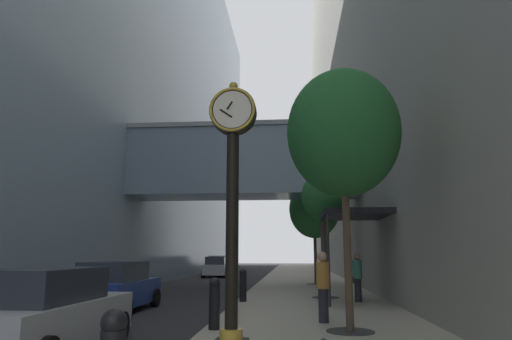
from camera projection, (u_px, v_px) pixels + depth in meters
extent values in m
plane|color=#262628|center=(259.00, 284.00, 28.01)|extent=(110.00, 110.00, 0.00)
cube|color=#ADA593|center=(304.00, 280.00, 30.73)|extent=(5.68, 80.00, 0.14)
cube|color=#849EB2|center=(121.00, 49.00, 35.03)|extent=(9.00, 80.00, 35.16)
cube|color=slate|center=(245.00, 165.00, 24.47)|extent=(12.79, 3.20, 3.54)
cube|color=gray|center=(245.00, 131.00, 24.81)|extent=(12.79, 3.40, 0.24)
cube|color=gray|center=(397.00, 20.00, 33.59)|extent=(9.00, 80.00, 38.15)
cylinder|color=gold|center=(231.00, 334.00, 7.43)|extent=(0.38, 0.38, 0.18)
cylinder|color=black|center=(232.00, 228.00, 7.75)|extent=(0.22, 0.22, 3.34)
cylinder|color=black|center=(233.00, 112.00, 8.13)|extent=(0.84, 0.28, 0.84)
torus|color=gold|center=(232.00, 109.00, 7.98)|extent=(0.82, 0.05, 0.82)
cylinder|color=silver|center=(232.00, 109.00, 7.98)|extent=(0.69, 0.01, 0.69)
cylinder|color=silver|center=(234.00, 114.00, 8.28)|extent=(0.69, 0.01, 0.69)
sphere|color=gold|center=(233.00, 86.00, 8.22)|extent=(0.16, 0.16, 0.16)
cube|color=black|center=(230.00, 105.00, 7.99)|extent=(0.11, 0.01, 0.16)
cube|color=black|center=(226.00, 113.00, 7.97)|extent=(0.23, 0.01, 0.17)
sphere|color=black|center=(114.00, 322.00, 4.70)|extent=(0.28, 0.28, 0.28)
cylinder|color=black|center=(214.00, 308.00, 10.61)|extent=(0.26, 0.26, 0.98)
sphere|color=black|center=(215.00, 283.00, 10.71)|extent=(0.28, 0.28, 0.28)
cylinder|color=black|center=(232.00, 296.00, 13.61)|extent=(0.26, 0.26, 0.98)
sphere|color=black|center=(232.00, 277.00, 13.71)|extent=(0.28, 0.28, 0.28)
cylinder|color=black|center=(243.00, 288.00, 16.61)|extent=(0.26, 0.26, 0.98)
sphere|color=black|center=(243.00, 272.00, 16.72)|extent=(0.28, 0.28, 0.28)
cylinder|color=#333335|center=(350.00, 331.00, 10.21)|extent=(1.10, 1.10, 0.02)
cylinder|color=#4C3D2D|center=(347.00, 250.00, 10.54)|extent=(0.18, 0.18, 3.66)
ellipsoid|color=#23602D|center=(343.00, 133.00, 11.06)|extent=(2.77, 2.77, 3.18)
cylinder|color=#333335|center=(326.00, 297.00, 17.98)|extent=(1.10, 1.10, 0.02)
cylinder|color=#4C3D2D|center=(325.00, 255.00, 18.28)|extent=(0.18, 0.18, 3.41)
ellipsoid|color=#23602D|center=(323.00, 197.00, 18.72)|extent=(1.81, 1.81, 2.08)
cylinder|color=#333335|center=(316.00, 284.00, 25.74)|extent=(1.10, 1.10, 0.02)
cylinder|color=#4C3D2D|center=(315.00, 256.00, 26.03)|extent=(0.18, 0.18, 3.21)
ellipsoid|color=#2D7033|center=(314.00, 209.00, 26.52)|extent=(2.97, 2.97, 3.41)
cylinder|color=#23232D|center=(358.00, 290.00, 16.52)|extent=(0.33, 0.33, 0.83)
cylinder|color=#337560|center=(357.00, 269.00, 16.66)|extent=(0.43, 0.43, 0.67)
sphere|color=#9E7556|center=(357.00, 256.00, 16.74)|extent=(0.26, 0.26, 0.26)
cube|color=brown|center=(352.00, 280.00, 16.68)|extent=(0.18, 0.23, 0.24)
cylinder|color=#23232D|center=(323.00, 306.00, 11.62)|extent=(0.32, 0.32, 0.85)
cylinder|color=#B77A33|center=(323.00, 275.00, 11.76)|extent=(0.41, 0.41, 0.69)
sphere|color=tan|center=(322.00, 257.00, 11.85)|extent=(0.26, 0.26, 0.26)
cube|color=black|center=(354.00, 215.00, 17.00)|extent=(2.40, 3.60, 0.20)
cylinder|color=#333338|center=(328.00, 258.00, 15.24)|extent=(0.10, 0.10, 3.20)
cylinder|color=#333338|center=(322.00, 257.00, 18.37)|extent=(0.10, 0.10, 3.20)
cube|color=navy|center=(116.00, 293.00, 14.89)|extent=(1.80, 4.26, 0.78)
cube|color=#282D38|center=(115.00, 271.00, 14.81)|extent=(1.58, 2.39, 0.64)
cylinder|color=black|center=(107.00, 297.00, 16.33)|extent=(0.22, 0.64, 0.64)
cylinder|color=black|center=(155.00, 298.00, 16.18)|extent=(0.22, 0.64, 0.64)
cylinder|color=black|center=(68.00, 307.00, 13.50)|extent=(0.22, 0.64, 0.64)
cylinder|color=black|center=(126.00, 307.00, 13.35)|extent=(0.22, 0.64, 0.64)
cube|color=#B7BABF|center=(44.00, 322.00, 8.52)|extent=(1.88, 4.35, 0.78)
cube|color=#282D38|center=(41.00, 286.00, 8.44)|extent=(1.63, 2.44, 0.64)
cylinder|color=black|center=(41.00, 325.00, 9.99)|extent=(0.23, 0.64, 0.64)
cylinder|color=black|center=(120.00, 327.00, 9.82)|extent=(0.23, 0.64, 0.64)
cube|color=silver|center=(217.00, 269.00, 36.06)|extent=(1.83, 4.15, 0.78)
cube|color=#282D38|center=(217.00, 261.00, 35.98)|extent=(1.58, 2.34, 0.64)
cylinder|color=black|center=(209.00, 272.00, 37.42)|extent=(0.24, 0.65, 0.64)
cylinder|color=black|center=(229.00, 272.00, 37.33)|extent=(0.24, 0.65, 0.64)
cylinder|color=black|center=(203.00, 274.00, 34.68)|extent=(0.24, 0.65, 0.64)
cylinder|color=black|center=(225.00, 274.00, 34.59)|extent=(0.24, 0.65, 0.64)
cube|color=slate|center=(220.00, 267.00, 40.85)|extent=(1.90, 4.03, 0.80)
cube|color=#282D38|center=(219.00, 259.00, 40.78)|extent=(1.66, 2.27, 0.65)
cylinder|color=black|center=(213.00, 270.00, 42.22)|extent=(0.23, 0.64, 0.64)
cylinder|color=black|center=(232.00, 270.00, 42.04)|extent=(0.23, 0.64, 0.64)
cylinder|color=black|center=(207.00, 271.00, 39.55)|extent=(0.23, 0.64, 0.64)
cylinder|color=black|center=(227.00, 271.00, 39.38)|extent=(0.23, 0.64, 0.64)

